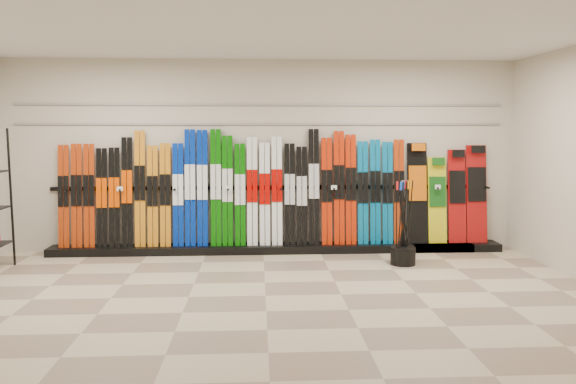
{
  "coord_description": "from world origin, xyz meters",
  "views": [
    {
      "loc": [
        -0.08,
        -6.36,
        1.96
      ],
      "look_at": [
        0.32,
        1.0,
        1.1
      ],
      "focal_mm": 35.0,
      "sensor_mm": 36.0,
      "label": 1
    }
  ],
  "objects": [
    {
      "name": "ski_rack_base",
      "position": [
        0.22,
        2.28,
        0.06
      ],
      "size": [
        8.0,
        0.4,
        0.12
      ],
      "primitive_type": "cube",
      "color": "black",
      "rests_on": "floor"
    },
    {
      "name": "snowboards",
      "position": [
        2.93,
        2.36,
        0.87
      ],
      "size": [
        1.28,
        0.24,
        1.58
      ],
      "color": "black",
      "rests_on": "ski_rack_base"
    },
    {
      "name": "back_wall",
      "position": [
        0.0,
        2.5,
        1.5
      ],
      "size": [
        8.0,
        0.0,
        8.0
      ],
      "primitive_type": "plane",
      "rotation": [
        1.57,
        0.0,
        0.0
      ],
      "color": "beige",
      "rests_on": "floor"
    },
    {
      "name": "ceiling",
      "position": [
        0.0,
        0.0,
        3.0
      ],
      "size": [
        8.0,
        8.0,
        0.0
      ],
      "primitive_type": "plane",
      "rotation": [
        3.14,
        0.0,
        0.0
      ],
      "color": "silver",
      "rests_on": "back_wall"
    },
    {
      "name": "skis",
      "position": [
        -0.43,
        2.32,
        0.95
      ],
      "size": [
        5.37,
        0.22,
        1.8
      ],
      "color": "#A52E09",
      "rests_on": "ski_rack_base"
    },
    {
      "name": "slatwall_rail_1",
      "position": [
        0.0,
        2.48,
        2.3
      ],
      "size": [
        7.6,
        0.02,
        0.03
      ],
      "primitive_type": "cube",
      "color": "gray",
      "rests_on": "back_wall"
    },
    {
      "name": "pole_bin",
      "position": [
        1.99,
        1.39,
        0.12
      ],
      "size": [
        0.35,
        0.35,
        0.25
      ],
      "primitive_type": "cylinder",
      "color": "black",
      "rests_on": "floor"
    },
    {
      "name": "slatwall_rail_0",
      "position": [
        0.0,
        2.48,
        2.0
      ],
      "size": [
        7.6,
        0.02,
        0.03
      ],
      "primitive_type": "cube",
      "color": "gray",
      "rests_on": "back_wall"
    },
    {
      "name": "floor",
      "position": [
        0.0,
        0.0,
        0.0
      ],
      "size": [
        8.0,
        8.0,
        0.0
      ],
      "primitive_type": "plane",
      "color": "#85705C",
      "rests_on": "ground"
    },
    {
      "name": "ski_poles",
      "position": [
        1.98,
        1.41,
        0.61
      ],
      "size": [
        0.29,
        0.32,
        1.18
      ],
      "color": "black",
      "rests_on": "pole_bin"
    }
  ]
}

